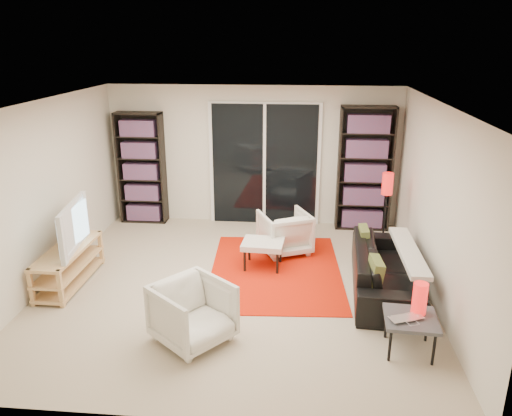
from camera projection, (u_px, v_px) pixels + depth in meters
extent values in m
plane|color=#BBA78F|center=(235.00, 285.00, 6.67)|extent=(5.00, 5.00, 0.00)
cube|color=silver|center=(253.00, 156.00, 8.64)|extent=(5.00, 0.02, 2.40)
cube|color=silver|center=(192.00, 297.00, 3.92)|extent=(5.00, 0.02, 2.40)
cube|color=silver|center=(44.00, 195.00, 6.50)|extent=(0.02, 5.00, 2.40)
cube|color=silver|center=(438.00, 206.00, 6.06)|extent=(0.02, 5.00, 2.40)
cube|color=white|center=(233.00, 104.00, 5.89)|extent=(5.00, 5.00, 0.02)
cube|color=white|center=(265.00, 165.00, 8.64)|extent=(1.92, 0.06, 2.16)
cube|color=black|center=(264.00, 165.00, 8.61)|extent=(1.80, 0.02, 2.10)
cube|color=white|center=(264.00, 166.00, 8.60)|extent=(0.05, 0.02, 2.10)
cube|color=black|center=(142.00, 168.00, 8.73)|extent=(0.80, 0.30, 1.95)
cube|color=#992E4C|center=(141.00, 169.00, 8.71)|extent=(0.70, 0.22, 1.85)
cube|color=black|center=(365.00, 169.00, 8.37)|extent=(0.90, 0.30, 2.10)
cube|color=#992E4C|center=(365.00, 169.00, 8.35)|extent=(0.80, 0.22, 2.00)
cube|color=#E9C380|center=(67.00, 250.00, 6.59)|extent=(0.43, 1.35, 0.04)
cube|color=#E9C380|center=(69.00, 266.00, 6.66)|extent=(0.43, 1.35, 0.03)
cube|color=#E9C380|center=(71.00, 279.00, 6.72)|extent=(0.43, 1.35, 0.04)
cube|color=#E9C380|center=(31.00, 288.00, 6.08)|extent=(0.05, 0.05, 0.50)
cube|color=#E9C380|center=(76.00, 247.00, 7.28)|extent=(0.05, 0.05, 0.50)
cube|color=#E9C380|center=(61.00, 289.00, 6.05)|extent=(0.05, 0.05, 0.50)
cube|color=#E9C380|center=(101.00, 247.00, 7.25)|extent=(0.05, 0.05, 0.50)
imported|color=black|center=(65.00, 226.00, 6.48)|extent=(0.29, 1.11, 0.63)
cube|color=red|center=(276.00, 271.00, 7.08)|extent=(1.96, 2.56, 0.01)
imported|color=black|center=(385.00, 269.00, 6.46)|extent=(0.93, 2.08, 0.59)
imported|color=silver|center=(285.00, 232.00, 7.61)|extent=(0.93, 0.94, 0.65)
imported|color=silver|center=(193.00, 313.00, 5.35)|extent=(1.04, 1.04, 0.68)
cube|color=silver|center=(263.00, 244.00, 7.08)|extent=(0.61, 0.51, 0.08)
cylinder|color=black|center=(245.00, 261.00, 7.01)|extent=(0.04, 0.04, 0.32)
cylinder|color=black|center=(249.00, 251.00, 7.36)|extent=(0.04, 0.04, 0.32)
cylinder|color=black|center=(277.00, 264.00, 6.94)|extent=(0.04, 0.04, 0.32)
cylinder|color=black|center=(280.00, 253.00, 7.29)|extent=(0.04, 0.04, 0.32)
cube|color=#414146|center=(411.00, 319.00, 5.16)|extent=(0.57, 0.57, 0.04)
cylinder|color=black|center=(390.00, 345.00, 5.05)|extent=(0.03, 0.03, 0.38)
cylinder|color=black|center=(386.00, 322.00, 5.45)|extent=(0.03, 0.03, 0.38)
cylinder|color=black|center=(434.00, 349.00, 4.99)|extent=(0.03, 0.03, 0.38)
cylinder|color=black|center=(427.00, 326.00, 5.39)|extent=(0.03, 0.03, 0.38)
imported|color=silver|center=(409.00, 321.00, 5.06)|extent=(0.42, 0.35, 0.03)
cylinder|color=red|center=(420.00, 298.00, 5.18)|extent=(0.15, 0.15, 0.34)
cylinder|color=black|center=(382.00, 248.00, 7.82)|extent=(0.18, 0.18, 0.03)
cylinder|color=black|center=(384.00, 221.00, 7.68)|extent=(0.03, 0.03, 0.92)
cylinder|color=red|center=(388.00, 184.00, 7.49)|extent=(0.17, 0.17, 0.33)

